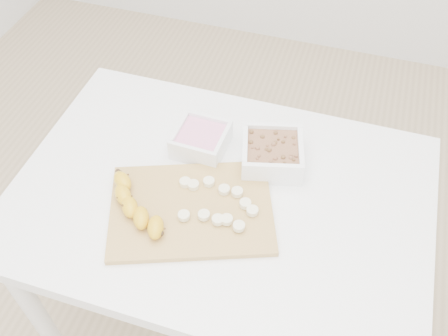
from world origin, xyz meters
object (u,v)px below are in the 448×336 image
(bowl_yogurt, at_px, (201,140))
(cutting_board, at_px, (191,209))
(table, at_px, (220,216))
(banana, at_px, (137,206))
(bowl_granola, at_px, (272,153))

(bowl_yogurt, distance_m, cutting_board, 0.20)
(table, relative_size, bowl_yogurt, 7.48)
(bowl_yogurt, distance_m, banana, 0.25)
(table, bearing_deg, bowl_yogurt, 125.88)
(table, bearing_deg, cutting_board, -124.44)
(bowl_yogurt, bearing_deg, cutting_board, -77.36)
(banana, bearing_deg, cutting_board, -18.14)
(bowl_yogurt, relative_size, banana, 0.64)
(banana, bearing_deg, bowl_yogurt, 33.71)
(bowl_granola, distance_m, cutting_board, 0.25)
(bowl_yogurt, xyz_separation_m, banana, (-0.07, -0.24, 0.00))
(bowl_yogurt, height_order, cutting_board, bowl_yogurt)
(table, distance_m, bowl_yogurt, 0.20)
(bowl_yogurt, relative_size, cutting_board, 0.36)
(table, relative_size, bowl_granola, 5.54)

